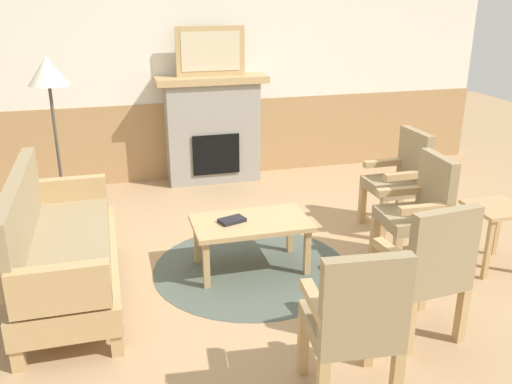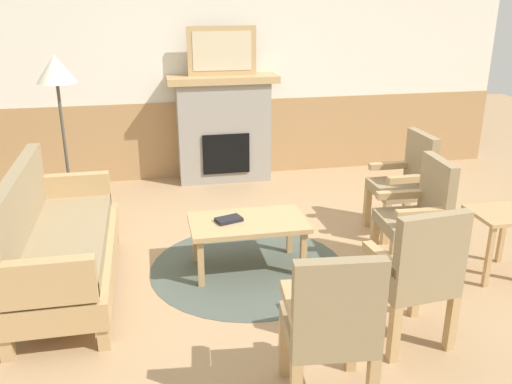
% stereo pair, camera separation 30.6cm
% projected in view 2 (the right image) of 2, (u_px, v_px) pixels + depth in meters
% --- Properties ---
extents(ground_plane, '(14.00, 14.00, 0.00)m').
position_uv_depth(ground_plane, '(264.00, 266.00, 4.73)').
color(ground_plane, tan).
extents(wall_back, '(7.20, 0.14, 2.70)m').
position_uv_depth(wall_back, '(220.00, 70.00, 6.66)').
color(wall_back, silver).
rests_on(wall_back, ground_plane).
extents(fireplace, '(1.30, 0.44, 1.28)m').
position_uv_depth(fireplace, '(224.00, 128.00, 6.66)').
color(fireplace, gray).
rests_on(fireplace, ground_plane).
extents(framed_picture, '(0.80, 0.04, 0.56)m').
position_uv_depth(framed_picture, '(222.00, 51.00, 6.35)').
color(framed_picture, tan).
rests_on(framed_picture, fireplace).
extents(couch, '(0.70, 1.80, 0.98)m').
position_uv_depth(couch, '(59.00, 244.00, 4.23)').
color(couch, tan).
rests_on(couch, ground_plane).
extents(coffee_table, '(0.96, 0.56, 0.44)m').
position_uv_depth(coffee_table, '(248.00, 226.00, 4.56)').
color(coffee_table, tan).
rests_on(coffee_table, ground_plane).
extents(round_rug, '(1.66, 1.66, 0.01)m').
position_uv_depth(round_rug, '(248.00, 268.00, 4.70)').
color(round_rug, '#4C564C').
rests_on(round_rug, ground_plane).
extents(book_on_table, '(0.24, 0.19, 0.03)m').
position_uv_depth(book_on_table, '(229.00, 220.00, 4.52)').
color(book_on_table, black).
rests_on(book_on_table, coffee_table).
extents(armchair_near_fireplace, '(0.49, 0.49, 0.98)m').
position_uv_depth(armchair_near_fireplace, '(407.00, 180.00, 5.21)').
color(armchair_near_fireplace, tan).
rests_on(armchair_near_fireplace, ground_plane).
extents(armchair_by_window_left, '(0.50, 0.50, 0.98)m').
position_uv_depth(armchair_by_window_left, '(420.00, 212.00, 4.45)').
color(armchair_by_window_left, tan).
rests_on(armchair_by_window_left, ground_plane).
extents(armchair_front_left, '(0.52, 0.52, 0.98)m').
position_uv_depth(armchair_front_left, '(331.00, 322.00, 2.98)').
color(armchair_front_left, tan).
rests_on(armchair_front_left, ground_plane).
extents(armchair_front_center, '(0.53, 0.53, 0.98)m').
position_uv_depth(armchair_front_center, '(416.00, 271.00, 3.52)').
color(armchair_front_center, tan).
rests_on(armchair_front_center, ground_plane).
extents(side_table, '(0.44, 0.44, 0.55)m').
position_uv_depth(side_table, '(499.00, 226.00, 4.46)').
color(side_table, tan).
rests_on(side_table, ground_plane).
extents(floor_lamp_by_couch, '(0.36, 0.36, 1.68)m').
position_uv_depth(floor_lamp_by_couch, '(57.00, 81.00, 5.00)').
color(floor_lamp_by_couch, '#332D28').
rests_on(floor_lamp_by_couch, ground_plane).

